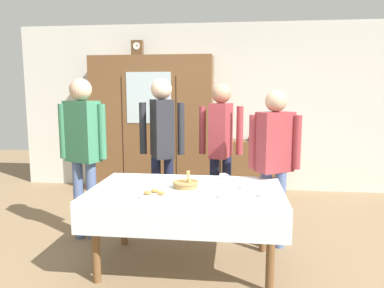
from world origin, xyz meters
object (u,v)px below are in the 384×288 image
(person_behind_table_right, at_px, (221,140))
(person_behind_table_left, at_px, (162,139))
(dining_table, at_px, (186,199))
(tea_cup_far_right, at_px, (230,189))
(tea_cup_mid_left, at_px, (223,195))
(spoon_mid_right, at_px, (214,192))
(mantel_clock, at_px, (137,48))
(person_near_right_end, at_px, (274,153))
(wall_cabinet, at_px, (152,125))
(tea_cup_far_left, at_px, (265,194))
(bread_basket, at_px, (186,184))
(book_stack, at_px, (252,139))
(tea_cup_mid_right, at_px, (155,180))
(tea_cup_near_right, at_px, (245,186))
(spoon_near_right, at_px, (255,184))
(person_by_cabinet, at_px, (83,142))
(pastry_plate, at_px, (155,194))
(tea_cup_front_edge, at_px, (223,177))
(bookshelf_low, at_px, (252,167))
(spoon_center, at_px, (164,178))

(person_behind_table_right, relative_size, person_behind_table_left, 0.97)
(dining_table, xyz_separation_m, tea_cup_far_right, (0.39, -0.06, 0.12))
(tea_cup_mid_left, bearing_deg, spoon_mid_right, 115.37)
(mantel_clock, height_order, person_near_right_end, mantel_clock)
(tea_cup_far_right, bearing_deg, wall_cabinet, 115.94)
(tea_cup_far_left, height_order, person_behind_table_left, person_behind_table_left)
(person_behind_table_right, xyz_separation_m, person_near_right_end, (0.57, -0.57, -0.05))
(tea_cup_far_left, height_order, bread_basket, bread_basket)
(book_stack, distance_m, tea_cup_mid_right, 2.65)
(dining_table, bearing_deg, tea_cup_far_right, -8.86)
(tea_cup_mid_right, xyz_separation_m, tea_cup_near_right, (0.86, -0.14, -0.00))
(person_behind_table_right, bearing_deg, tea_cup_mid_left, -86.89)
(spoon_mid_right, bearing_deg, book_stack, 80.71)
(dining_table, distance_m, wall_cabinet, 2.78)
(book_stack, xyz_separation_m, spoon_mid_right, (-0.45, -2.72, -0.12))
(spoon_near_right, distance_m, person_by_cabinet, 1.88)
(book_stack, height_order, spoon_mid_right, book_stack)
(person_behind_table_right, bearing_deg, tea_cup_near_right, -76.08)
(spoon_mid_right, height_order, person_behind_table_left, person_behind_table_left)
(pastry_plate, relative_size, person_behind_table_right, 0.16)
(spoon_near_right, bearing_deg, wall_cabinet, 122.84)
(tea_cup_front_edge, distance_m, person_by_cabinet, 1.56)
(bookshelf_low, xyz_separation_m, tea_cup_mid_left, (-0.37, -2.89, 0.35))
(wall_cabinet, xyz_separation_m, pastry_plate, (0.66, -2.83, -0.33))
(bookshelf_low, distance_m, spoon_mid_right, 2.78)
(tea_cup_far_left, distance_m, person_by_cabinet, 2.04)
(tea_cup_near_right, distance_m, pastry_plate, 0.82)
(spoon_mid_right, distance_m, person_behind_table_left, 1.23)
(tea_cup_far_left, distance_m, person_behind_table_left, 1.56)
(tea_cup_mid_right, distance_m, bread_basket, 0.35)
(spoon_center, distance_m, spoon_mid_right, 0.70)
(person_behind_table_right, bearing_deg, dining_table, -103.13)
(book_stack, distance_m, tea_cup_mid_left, 2.92)
(wall_cabinet, bearing_deg, book_stack, 1.81)
(spoon_mid_right, bearing_deg, tea_cup_front_edge, 82.32)
(spoon_mid_right, bearing_deg, tea_cup_mid_left, -64.63)
(dining_table, xyz_separation_m, tea_cup_mid_right, (-0.34, 0.20, 0.12))
(dining_table, relative_size, bread_basket, 7.22)
(tea_cup_mid_right, bearing_deg, spoon_mid_right, -25.94)
(wall_cabinet, height_order, spoon_mid_right, wall_cabinet)
(spoon_mid_right, bearing_deg, person_near_right_end, 48.30)
(tea_cup_mid_right, xyz_separation_m, bread_basket, (0.32, -0.15, 0.01))
(tea_cup_mid_left, height_order, person_near_right_end, person_near_right_end)
(spoon_mid_right, bearing_deg, tea_cup_mid_right, 154.06)
(tea_cup_far_right, relative_size, spoon_near_right, 1.09)
(tea_cup_near_right, height_order, person_behind_table_left, person_behind_table_left)
(person_near_right_end, bearing_deg, tea_cup_front_edge, -161.35)
(tea_cup_front_edge, distance_m, spoon_center, 0.60)
(bookshelf_low, xyz_separation_m, tea_cup_near_right, (-0.18, -2.57, 0.35))
(book_stack, height_order, tea_cup_mid_left, book_stack)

